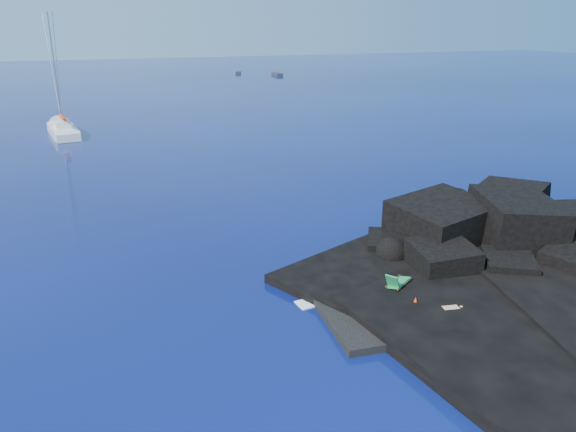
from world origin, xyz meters
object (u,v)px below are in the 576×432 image
at_px(distant_boat_a, 238,74).
at_px(sunbather, 451,309).
at_px(sailboat, 64,135).
at_px(distant_boat_b, 277,75).
at_px(marker_cone, 415,302).
at_px(deck_chair, 399,278).

bearing_deg(distant_boat_a, sunbather, -83.12).
bearing_deg(sailboat, distant_boat_a, 53.18).
bearing_deg(distant_boat_a, distant_boat_b, -29.24).
relative_size(distant_boat_a, distant_boat_b, 0.80).
distance_m(sailboat, marker_cone, 53.93).
height_order(sailboat, distant_boat_b, sailboat).
distance_m(sunbather, distant_boat_b, 122.48).
relative_size(sailboat, distant_boat_a, 3.51).
relative_size(marker_cone, distant_boat_b, 0.10).
distance_m(marker_cone, distant_boat_a, 128.13).
relative_size(sunbather, marker_cone, 3.46).
relative_size(sailboat, marker_cone, 27.16).
distance_m(sailboat, distant_boat_b, 81.95).
distance_m(distant_boat_a, distant_boat_b, 11.46).
bearing_deg(sunbather, sailboat, 117.32).
bearing_deg(distant_boat_b, sunbather, -104.02).
xyz_separation_m(sunbather, distant_boat_a, (28.09, 125.78, -0.53)).
bearing_deg(sailboat, sunbather, -79.78).
bearing_deg(deck_chair, sailboat, 73.29).
xyz_separation_m(deck_chair, distant_boat_b, (36.53, 114.29, -0.94)).
bearing_deg(deck_chair, marker_cone, -131.50).
bearing_deg(sunbather, marker_cone, 149.15).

